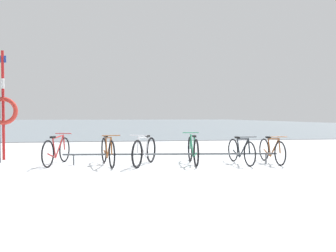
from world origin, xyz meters
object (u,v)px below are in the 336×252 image
Objects in this scene: bicycle_4 at (241,151)px; rescue_post at (3,109)px; bicycle_1 at (108,151)px; bicycle_2 at (145,151)px; bicycle_5 at (272,150)px; bicycle_3 at (193,150)px; bicycle_0 at (57,151)px.

rescue_post reaches higher than bicycle_4.
rescue_post is at bearing 152.93° from bicycle_1.
bicycle_2 is 3.52m from bicycle_5.
bicycle_3 is (2.28, -0.03, 0.01)m from bicycle_1.
bicycle_0 is 1.04× the size of bicycle_2.
bicycle_0 is at bearing 173.81° from bicycle_4.
bicycle_4 is at bearing -3.00° from bicycle_1.
rescue_post reaches higher than bicycle_2.
bicycle_1 is 0.54× the size of rescue_post.
bicycle_5 is at bearing -1.35° from bicycle_2.
bicycle_3 is at bearing -6.00° from bicycle_0.
bicycle_3 is 1.31m from bicycle_4.
bicycle_0 is at bearing 174.00° from bicycle_3.
bicycle_0 reaches higher than bicycle_4.
bicycle_4 is (3.59, -0.19, -0.02)m from bicycle_1.
bicycle_0 is 1.03× the size of bicycle_4.
bicycle_4 is 0.90m from bicycle_5.
bicycle_4 is at bearing -14.87° from rescue_post.
rescue_post reaches higher than bicycle_0.
bicycle_3 is (3.64, -0.38, 0.01)m from bicycle_0.
rescue_post reaches higher than bicycle_1.
bicycle_5 is (2.20, -0.13, -0.03)m from bicycle_3.
bicycle_0 is at bearing 169.47° from bicycle_2.
bicycle_1 is at bearing 175.06° from bicycle_2.
bicycle_1 is at bearing 179.14° from bicycle_3.
bicycle_4 is 0.52× the size of rescue_post.
bicycle_5 is at bearing -3.42° from bicycle_3.
bicycle_3 reaches higher than bicycle_2.
bicycle_4 reaches higher than bicycle_5.
bicycle_5 is 0.51× the size of rescue_post.
bicycle_1 reaches higher than bicycle_0.
bicycle_0 is at bearing -35.29° from rescue_post.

